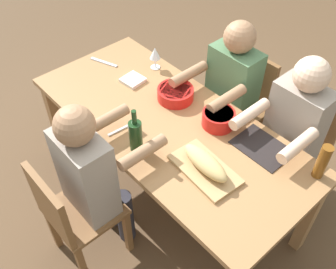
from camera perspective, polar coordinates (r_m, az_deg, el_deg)
name	(u,v)px	position (r m, az deg, el deg)	size (l,w,h in m)	color
ground_plane	(168,193)	(2.94, 0.00, -8.65)	(8.00, 8.00, 0.00)	brown
dining_table	(168,132)	(2.44, 0.00, 0.43)	(1.91, 0.85, 0.74)	#9E7044
chair_far_right	(300,139)	(2.79, 18.95, -0.62)	(0.40, 0.40, 0.85)	brown
diner_far_right	(291,129)	(2.52, 17.76, 0.78)	(0.41, 0.53, 1.20)	#2D2D38
chair_far_center	(241,102)	(2.98, 10.82, 4.80)	(0.40, 0.40, 0.85)	brown
diner_far_center	(228,90)	(2.73, 8.92, 6.60)	(0.41, 0.53, 1.20)	#2D2D38
chair_near_center	(72,213)	(2.33, -14.10, -11.25)	(0.40, 0.40, 0.85)	brown
diner_near_center	(93,173)	(2.20, -11.05, -5.66)	(0.41, 0.53, 1.20)	#2D2D38
serving_bowl_pasta	(219,118)	(2.35, 7.50, 2.49)	(0.20, 0.20, 0.10)	red
serving_bowl_salad	(175,93)	(2.53, 1.12, 6.17)	(0.24, 0.24, 0.08)	red
cutting_board	(205,169)	(2.12, 5.47, -5.14)	(0.40, 0.22, 0.02)	tan
bread_loaf	(205,163)	(2.08, 5.57, -4.18)	(0.32, 0.11, 0.09)	tan
wine_bottle	(136,135)	(2.16, -4.82, -0.10)	(0.08, 0.08, 0.29)	#193819
beer_bottle	(322,162)	(2.17, 21.90, -3.77)	(0.06, 0.06, 0.22)	brown
wine_glass	(155,54)	(2.76, -1.94, 11.84)	(0.08, 0.08, 0.17)	silver
placemat_far_right	(262,147)	(2.30, 13.76, -1.86)	(0.32, 0.23, 0.01)	black
fork_near_center	(120,129)	(2.35, -7.09, 0.75)	(0.02, 0.17, 0.01)	silver
carving_knife	(104,62)	(2.92, -9.49, 10.54)	(0.23, 0.02, 0.01)	silver
napkin_stack	(133,80)	(2.70, -5.24, 8.05)	(0.14, 0.14, 0.02)	white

